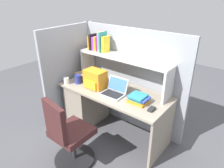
{
  "coord_description": "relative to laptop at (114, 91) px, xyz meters",
  "views": [
    {
      "loc": [
        1.57,
        -2.02,
        2.04
      ],
      "look_at": [
        0.0,
        -0.05,
        0.85
      ],
      "focal_mm": 32.69,
      "sensor_mm": 36.0,
      "label": 1
    }
  ],
  "objects": [
    {
      "name": "desk",
      "position": [
        -0.45,
        0.08,
        -0.38
      ],
      "size": [
        1.6,
        0.7,
        0.73
      ],
      "color": "gray",
      "rests_on": "ground_plane"
    },
    {
      "name": "cubicle_partition_left",
      "position": [
        -0.92,
        0.03,
        -0.01
      ],
      "size": [
        0.05,
        1.06,
        1.55
      ],
      "primitive_type": "cube",
      "color": "gray",
      "rests_on": "ground_plane"
    },
    {
      "name": "ground_plane",
      "position": [
        -0.07,
        0.08,
        -0.78
      ],
      "size": [
        8.0,
        8.0,
        0.0
      ],
      "primitive_type": "plane",
      "color": "#4C4C51"
    },
    {
      "name": "overhead_hutch",
      "position": [
        -0.07,
        0.28,
        0.3
      ],
      "size": [
        1.44,
        0.28,
        0.45
      ],
      "color": "beige",
      "rests_on": "desk"
    },
    {
      "name": "office_chair",
      "position": [
        -0.13,
        -0.74,
        -0.39
      ],
      "size": [
        0.52,
        0.52,
        0.93
      ],
      "rotation": [
        0.0,
        0.0,
        3.0
      ],
      "color": "black",
      "rests_on": "ground_plane"
    },
    {
      "name": "snack_canister",
      "position": [
        -0.64,
        -0.07,
        0.01
      ],
      "size": [
        0.1,
        0.1,
        0.13
      ],
      "primitive_type": "cylinder",
      "color": "navy",
      "rests_on": "desk"
    },
    {
      "name": "backpack",
      "position": [
        -0.35,
        -0.01,
        0.08
      ],
      "size": [
        0.3,
        0.22,
        0.26
      ],
      "color": "orange",
      "rests_on": "desk"
    },
    {
      "name": "cubicle_partition_rear",
      "position": [
        -0.07,
        0.46,
        -0.01
      ],
      "size": [
        1.84,
        0.05,
        1.55
      ],
      "primitive_type": "cube",
      "color": "gray",
      "rests_on": "ground_plane"
    },
    {
      "name": "laptop",
      "position": [
        0.0,
        0.0,
        0.0
      ],
      "size": [
        0.32,
        0.28,
        0.22
      ],
      "color": "#B7BABF",
      "rests_on": "desk"
    },
    {
      "name": "desk_book_stack",
      "position": [
        0.37,
        0.01,
        0.0
      ],
      "size": [
        0.25,
        0.2,
        0.1
      ],
      "color": "orange",
      "rests_on": "desk"
    },
    {
      "name": "tissue_box",
      "position": [
        -0.7,
        0.07,
        -0.0
      ],
      "size": [
        0.23,
        0.14,
        0.1
      ],
      "primitive_type": "cube",
      "rotation": [
        0.0,
        0.0,
        -0.11
      ],
      "color": "#9E7F60",
      "rests_on": "desk"
    },
    {
      "name": "computer_mouse",
      "position": [
        0.6,
        -0.05,
        -0.03
      ],
      "size": [
        0.06,
        0.1,
        0.03
      ],
      "primitive_type": "cube",
      "rotation": [
        0.0,
        0.0,
        0.01
      ],
      "color": "#262628",
      "rests_on": "desk"
    },
    {
      "name": "reference_books_on_shelf",
      "position": [
        -0.52,
        0.28,
        0.52
      ],
      "size": [
        0.32,
        0.18,
        0.3
      ],
      "color": "orange",
      "rests_on": "overhead_hutch"
    },
    {
      "name": "paper_cup",
      "position": [
        -0.77,
        -0.19,
        -0.0
      ],
      "size": [
        0.08,
        0.08,
        0.1
      ],
      "primitive_type": "cylinder",
      "color": "white",
      "rests_on": "desk"
    }
  ]
}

